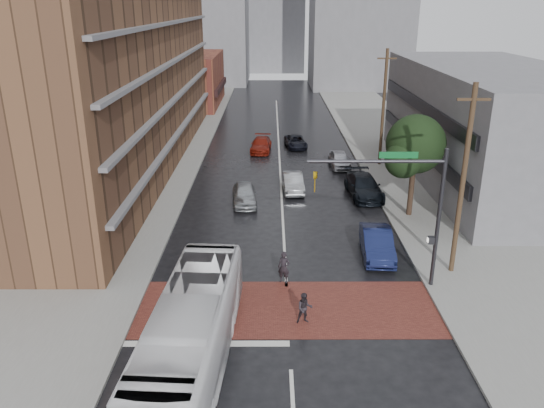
{
  "coord_description": "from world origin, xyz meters",
  "views": [
    {
      "loc": [
        -0.77,
        -21.08,
        13.43
      ],
      "look_at": [
        -0.73,
        5.12,
        3.5
      ],
      "focal_mm": 35.0,
      "sensor_mm": 36.0,
      "label": 1
    }
  ],
  "objects_px": {
    "pedestrian_b": "(305,308)",
    "car_parked_far": "(339,159)",
    "car_travel_b": "(293,183)",
    "car_parked_mid": "(364,186)",
    "car_travel_c": "(261,145)",
    "car_parked_near": "(377,243)",
    "transit_bus": "(191,333)",
    "car_travel_a": "(244,194)",
    "pedestrian_a": "(284,267)",
    "suv_travel": "(296,142)"
  },
  "relations": [
    {
      "from": "pedestrian_b",
      "to": "car_parked_far",
      "type": "xyz_separation_m",
      "value": [
        4.49,
        24.23,
        -0.04
      ]
    },
    {
      "from": "car_travel_b",
      "to": "car_parked_mid",
      "type": "bearing_deg",
      "value": -15.7
    },
    {
      "from": "car_travel_c",
      "to": "car_parked_far",
      "type": "xyz_separation_m",
      "value": [
        6.95,
        -5.27,
        0.04
      ]
    },
    {
      "from": "car_parked_near",
      "to": "car_parked_mid",
      "type": "relative_size",
      "value": 0.87
    },
    {
      "from": "car_parked_mid",
      "to": "car_parked_far",
      "type": "height_order",
      "value": "car_parked_mid"
    },
    {
      "from": "car_parked_near",
      "to": "pedestrian_b",
      "type": "bearing_deg",
      "value": -119.97
    },
    {
      "from": "transit_bus",
      "to": "car_travel_c",
      "type": "relative_size",
      "value": 2.48
    },
    {
      "from": "pedestrian_b",
      "to": "car_travel_a",
      "type": "xyz_separation_m",
      "value": [
        -3.39,
        15.12,
        -0.03
      ]
    },
    {
      "from": "car_travel_a",
      "to": "pedestrian_b",
      "type": "bearing_deg",
      "value": -82.13
    },
    {
      "from": "pedestrian_a",
      "to": "car_parked_mid",
      "type": "distance_m",
      "value": 14.41
    },
    {
      "from": "pedestrian_a",
      "to": "car_travel_b",
      "type": "xyz_separation_m",
      "value": [
        1.01,
        14.14,
        -0.16
      ]
    },
    {
      "from": "car_travel_c",
      "to": "car_parked_mid",
      "type": "height_order",
      "value": "car_parked_mid"
    },
    {
      "from": "pedestrian_a",
      "to": "pedestrian_b",
      "type": "relative_size",
      "value": 1.14
    },
    {
      "from": "pedestrian_b",
      "to": "car_travel_c",
      "type": "distance_m",
      "value": 29.61
    },
    {
      "from": "car_parked_mid",
      "to": "suv_travel",
      "type": "bearing_deg",
      "value": 102.88
    },
    {
      "from": "transit_bus",
      "to": "car_travel_a",
      "type": "height_order",
      "value": "transit_bus"
    },
    {
      "from": "car_travel_c",
      "to": "pedestrian_a",
      "type": "bearing_deg",
      "value": -82.65
    },
    {
      "from": "pedestrian_a",
      "to": "car_parked_far",
      "type": "relative_size",
      "value": 0.41
    },
    {
      "from": "pedestrian_b",
      "to": "car_parked_far",
      "type": "bearing_deg",
      "value": 72.98
    },
    {
      "from": "car_travel_a",
      "to": "car_travel_c",
      "type": "height_order",
      "value": "car_travel_a"
    },
    {
      "from": "transit_bus",
      "to": "car_parked_mid",
      "type": "bearing_deg",
      "value": 66.89
    },
    {
      "from": "transit_bus",
      "to": "car_parked_near",
      "type": "distance_m",
      "value": 13.4
    },
    {
      "from": "pedestrian_b",
      "to": "car_travel_c",
      "type": "height_order",
      "value": "pedestrian_b"
    },
    {
      "from": "car_travel_b",
      "to": "car_parked_near",
      "type": "height_order",
      "value": "car_parked_near"
    },
    {
      "from": "pedestrian_a",
      "to": "car_parked_mid",
      "type": "height_order",
      "value": "pedestrian_a"
    },
    {
      "from": "transit_bus",
      "to": "car_travel_b",
      "type": "relative_size",
      "value": 2.7
    },
    {
      "from": "car_parked_near",
      "to": "car_parked_far",
      "type": "distance_m",
      "value": 17.49
    },
    {
      "from": "car_parked_near",
      "to": "car_parked_far",
      "type": "xyz_separation_m",
      "value": [
        0.0,
        17.49,
        -0.07
      ]
    },
    {
      "from": "transit_bus",
      "to": "car_parked_mid",
      "type": "xyz_separation_m",
      "value": [
        9.94,
        19.81,
        -0.79
      ]
    },
    {
      "from": "car_parked_near",
      "to": "car_parked_far",
      "type": "bearing_deg",
      "value": 93.68
    },
    {
      "from": "car_travel_a",
      "to": "car_parked_mid",
      "type": "xyz_separation_m",
      "value": [
        8.77,
        1.59,
        0.06
      ]
    },
    {
      "from": "car_parked_mid",
      "to": "pedestrian_b",
      "type": "bearing_deg",
      "value": -112.12
    },
    {
      "from": "pedestrian_a",
      "to": "car_parked_near",
      "type": "distance_m",
      "value": 6.13
    },
    {
      "from": "car_parked_mid",
      "to": "car_travel_a",
      "type": "bearing_deg",
      "value": -174.03
    },
    {
      "from": "transit_bus",
      "to": "pedestrian_b",
      "type": "xyz_separation_m",
      "value": [
        4.57,
        3.11,
        -0.83
      ]
    },
    {
      "from": "suv_travel",
      "to": "car_travel_a",
      "type": "bearing_deg",
      "value": -111.48
    },
    {
      "from": "car_travel_c",
      "to": "suv_travel",
      "type": "xyz_separation_m",
      "value": [
        3.42,
        1.51,
        -0.08
      ]
    },
    {
      "from": "car_travel_a",
      "to": "car_travel_c",
      "type": "bearing_deg",
      "value": 81.51
    },
    {
      "from": "car_travel_a",
      "to": "suv_travel",
      "type": "height_order",
      "value": "car_travel_a"
    },
    {
      "from": "car_travel_a",
      "to": "car_parked_mid",
      "type": "bearing_deg",
      "value": 5.47
    },
    {
      "from": "car_travel_b",
      "to": "car_parked_far",
      "type": "height_order",
      "value": "car_parked_far"
    },
    {
      "from": "pedestrian_b",
      "to": "transit_bus",
      "type": "bearing_deg",
      "value": -152.27
    },
    {
      "from": "suv_travel",
      "to": "car_parked_mid",
      "type": "relative_size",
      "value": 0.78
    },
    {
      "from": "pedestrian_b",
      "to": "car_parked_near",
      "type": "height_order",
      "value": "car_parked_near"
    },
    {
      "from": "pedestrian_a",
      "to": "suv_travel",
      "type": "distance_m",
      "value": 27.38
    },
    {
      "from": "transit_bus",
      "to": "car_travel_c",
      "type": "bearing_deg",
      "value": 89.85
    },
    {
      "from": "car_travel_b",
      "to": "car_parked_mid",
      "type": "xyz_separation_m",
      "value": [
        5.2,
        -1.14,
        0.09
      ]
    },
    {
      "from": "suv_travel",
      "to": "transit_bus",
      "type": "bearing_deg",
      "value": -105.37
    },
    {
      "from": "pedestrian_a",
      "to": "car_travel_c",
      "type": "xyz_separation_m",
      "value": [
        -1.62,
        25.8,
        -0.19
      ]
    },
    {
      "from": "pedestrian_a",
      "to": "car_parked_far",
      "type": "height_order",
      "value": "pedestrian_a"
    }
  ]
}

